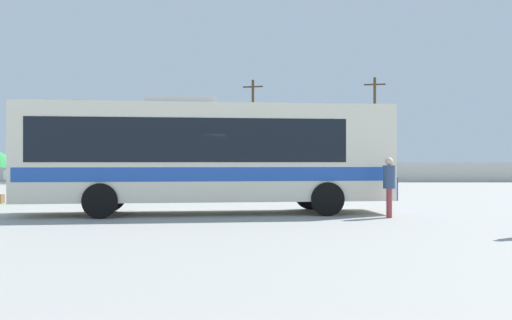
{
  "coord_description": "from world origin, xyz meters",
  "views": [
    {
      "loc": [
        2.16,
        -18.8,
        1.68
      ],
      "look_at": [
        2.08,
        1.1,
        1.73
      ],
      "focal_mm": 41.14,
      "sensor_mm": 36.0,
      "label": 1
    }
  ],
  "objects_px": {
    "coach_bus_cream_blue": "(206,152)",
    "utility_pole_near": "(255,128)",
    "roadside_tree_left": "(80,123)",
    "parked_car_third_white": "(198,173)",
    "parked_car_second_dark_blue": "(128,173)",
    "vendor_umbrella_secondary_green": "(0,160)",
    "roadside_tree_midleft": "(163,135)",
    "attendant_by_bus_door": "(392,184)",
    "utility_pole_far": "(377,127)",
    "parked_car_rightmost_maroon": "(302,174)",
    "parked_car_leftmost_white": "(41,173)"
  },
  "relations": [
    {
      "from": "vendor_umbrella_secondary_green",
      "to": "roadside_tree_midleft",
      "type": "height_order",
      "value": "roadside_tree_midleft"
    },
    {
      "from": "parked_car_second_dark_blue",
      "to": "parked_car_third_white",
      "type": "distance_m",
      "value": 5.59
    },
    {
      "from": "attendant_by_bus_door",
      "to": "roadside_tree_left",
      "type": "bearing_deg",
      "value": 120.06
    },
    {
      "from": "parked_car_second_dark_blue",
      "to": "utility_pole_near",
      "type": "height_order",
      "value": "utility_pole_near"
    },
    {
      "from": "parked_car_third_white",
      "to": "utility_pole_near",
      "type": "bearing_deg",
      "value": 58.67
    },
    {
      "from": "utility_pole_near",
      "to": "utility_pole_far",
      "type": "relative_size",
      "value": 0.99
    },
    {
      "from": "parked_car_leftmost_white",
      "to": "roadside_tree_midleft",
      "type": "xyz_separation_m",
      "value": [
        7.7,
        9.47,
        3.3
      ]
    },
    {
      "from": "parked_car_rightmost_maroon",
      "to": "utility_pole_near",
      "type": "distance_m",
      "value": 8.47
    },
    {
      "from": "parked_car_rightmost_maroon",
      "to": "roadside_tree_midleft",
      "type": "relative_size",
      "value": 0.72
    },
    {
      "from": "coach_bus_cream_blue",
      "to": "utility_pole_near",
      "type": "distance_m",
      "value": 32.13
    },
    {
      "from": "vendor_umbrella_secondary_green",
      "to": "utility_pole_near",
      "type": "distance_m",
      "value": 29.4
    },
    {
      "from": "attendant_by_bus_door",
      "to": "roadside_tree_midleft",
      "type": "bearing_deg",
      "value": 109.35
    },
    {
      "from": "parked_car_second_dark_blue",
      "to": "utility_pole_near",
      "type": "distance_m",
      "value": 12.09
    },
    {
      "from": "utility_pole_far",
      "to": "parked_car_second_dark_blue",
      "type": "bearing_deg",
      "value": -165.95
    },
    {
      "from": "coach_bus_cream_blue",
      "to": "parked_car_leftmost_white",
      "type": "bearing_deg",
      "value": 120.04
    },
    {
      "from": "utility_pole_far",
      "to": "parked_car_leftmost_white",
      "type": "bearing_deg",
      "value": -168.77
    },
    {
      "from": "attendant_by_bus_door",
      "to": "parked_car_rightmost_maroon",
      "type": "distance_m",
      "value": 26.65
    },
    {
      "from": "vendor_umbrella_secondary_green",
      "to": "coach_bus_cream_blue",
      "type": "bearing_deg",
      "value": -27.59
    },
    {
      "from": "parked_car_third_white",
      "to": "roadside_tree_left",
      "type": "distance_m",
      "value": 14.18
    },
    {
      "from": "parked_car_second_dark_blue",
      "to": "utility_pole_far",
      "type": "height_order",
      "value": "utility_pole_far"
    },
    {
      "from": "parked_car_leftmost_white",
      "to": "parked_car_second_dark_blue",
      "type": "xyz_separation_m",
      "value": [
        6.51,
        0.25,
        -0.0
      ]
    },
    {
      "from": "utility_pole_far",
      "to": "attendant_by_bus_door",
      "type": "bearing_deg",
      "value": -100.74
    },
    {
      "from": "parked_car_third_white",
      "to": "utility_pole_far",
      "type": "bearing_deg",
      "value": 22.05
    },
    {
      "from": "coach_bus_cream_blue",
      "to": "roadside_tree_midleft",
      "type": "distance_m",
      "value": 35.92
    },
    {
      "from": "coach_bus_cream_blue",
      "to": "utility_pole_far",
      "type": "bearing_deg",
      "value": 69.15
    },
    {
      "from": "parked_car_rightmost_maroon",
      "to": "parked_car_third_white",
      "type": "bearing_deg",
      "value": -178.08
    },
    {
      "from": "parked_car_rightmost_maroon",
      "to": "utility_pole_far",
      "type": "height_order",
      "value": "utility_pole_far"
    },
    {
      "from": "parked_car_third_white",
      "to": "roadside_tree_left",
      "type": "xyz_separation_m",
      "value": [
        -11.19,
        7.61,
        4.25
      ]
    },
    {
      "from": "parked_car_second_dark_blue",
      "to": "parked_car_third_white",
      "type": "height_order",
      "value": "parked_car_second_dark_blue"
    },
    {
      "from": "utility_pole_far",
      "to": "parked_car_third_white",
      "type": "bearing_deg",
      "value": -157.95
    },
    {
      "from": "roadside_tree_left",
      "to": "parked_car_third_white",
      "type": "bearing_deg",
      "value": -34.21
    },
    {
      "from": "attendant_by_bus_door",
      "to": "parked_car_third_white",
      "type": "height_order",
      "value": "attendant_by_bus_door"
    },
    {
      "from": "parked_car_third_white",
      "to": "utility_pole_near",
      "type": "relative_size",
      "value": 0.52
    },
    {
      "from": "attendant_by_bus_door",
      "to": "parked_car_third_white",
      "type": "distance_m",
      "value": 27.71
    },
    {
      "from": "parked_car_third_white",
      "to": "coach_bus_cream_blue",
      "type": "bearing_deg",
      "value": -83.59
    },
    {
      "from": "roadside_tree_left",
      "to": "parked_car_leftmost_white",
      "type": "bearing_deg",
      "value": -96.84
    },
    {
      "from": "parked_car_rightmost_maroon",
      "to": "utility_pole_far",
      "type": "xyz_separation_m",
      "value": [
        6.84,
        5.66,
        3.83
      ]
    },
    {
      "from": "parked_car_third_white",
      "to": "parked_car_rightmost_maroon",
      "type": "bearing_deg",
      "value": 1.92
    },
    {
      "from": "parked_car_second_dark_blue",
      "to": "roadside_tree_midleft",
      "type": "relative_size",
      "value": 0.72
    },
    {
      "from": "coach_bus_cream_blue",
      "to": "parked_car_third_white",
      "type": "height_order",
      "value": "coach_bus_cream_blue"
    },
    {
      "from": "parked_car_leftmost_white",
      "to": "roadside_tree_midleft",
      "type": "height_order",
      "value": "roadside_tree_midleft"
    },
    {
      "from": "attendant_by_bus_door",
      "to": "utility_pole_far",
      "type": "distance_m",
      "value": 33.07
    },
    {
      "from": "parked_car_second_dark_blue",
      "to": "roadside_tree_midleft",
      "type": "bearing_deg",
      "value": 82.64
    },
    {
      "from": "parked_car_third_white",
      "to": "parked_car_rightmost_maroon",
      "type": "distance_m",
      "value": 7.77
    },
    {
      "from": "attendant_by_bus_door",
      "to": "utility_pole_far",
      "type": "relative_size",
      "value": 0.2
    },
    {
      "from": "vendor_umbrella_secondary_green",
      "to": "utility_pole_near",
      "type": "height_order",
      "value": "utility_pole_near"
    },
    {
      "from": "parked_car_third_white",
      "to": "vendor_umbrella_secondary_green",
      "type": "bearing_deg",
      "value": -105.87
    },
    {
      "from": "parked_car_second_dark_blue",
      "to": "vendor_umbrella_secondary_green",
      "type": "bearing_deg",
      "value": -90.84
    },
    {
      "from": "parked_car_rightmost_maroon",
      "to": "roadside_tree_midleft",
      "type": "xyz_separation_m",
      "value": [
        -12.09,
        9.84,
        3.34
      ]
    },
    {
      "from": "attendant_by_bus_door",
      "to": "parked_car_second_dark_blue",
      "type": "distance_m",
      "value": 30.65
    }
  ]
}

